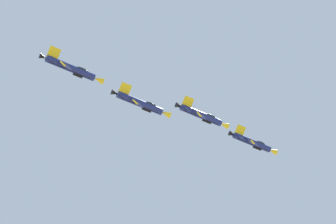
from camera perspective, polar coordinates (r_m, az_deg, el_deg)
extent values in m
cylinder|color=navy|center=(143.19, 9.23, -3.33)|extent=(9.67, 9.70, 1.70)
cube|color=#141947|center=(143.17, 9.17, -3.50)|extent=(8.04, 8.07, 1.30)
cone|color=yellow|center=(147.11, 11.43, -4.21)|extent=(2.80, 2.80, 1.56)
cone|color=black|center=(139.73, 7.06, -2.44)|extent=(2.09, 2.09, 1.36)
ellipsoid|color=#192333|center=(144.64, 10.14, -3.42)|extent=(3.36, 3.37, 1.56)
cube|color=black|center=(144.31, 9.80, -3.90)|extent=(2.53, 2.53, 1.37)
cube|color=navy|center=(144.52, 8.16, -2.99)|extent=(2.74, 3.56, 3.09)
cube|color=yellow|center=(145.76, 7.40, -2.72)|extent=(1.69, 1.01, 0.56)
cube|color=navy|center=(140.07, 9.21, -3.29)|extent=(3.55, 2.73, 3.09)
cube|color=yellow|center=(137.70, 9.30, -3.27)|extent=(1.01, 1.69, 0.56)
cube|color=navy|center=(141.87, 7.30, -2.57)|extent=(2.22, 2.21, 1.66)
cube|color=navy|center=(139.24, 7.90, -2.75)|extent=(2.21, 2.22, 1.66)
cube|color=yellow|center=(140.80, 7.95, -2.01)|extent=(3.23, 3.23, 1.99)
cylinder|color=navy|center=(133.08, 3.66, -0.36)|extent=(9.67, 9.70, 1.70)
cube|color=#141947|center=(133.07, 3.58, -0.54)|extent=(8.02, 8.05, 1.33)
cone|color=yellow|center=(136.33, 6.16, -1.40)|extent=(2.80, 2.80, 1.56)
cone|color=black|center=(130.29, 1.19, 0.67)|extent=(2.09, 2.09, 1.36)
ellipsoid|color=#192333|center=(134.26, 4.70, -0.50)|extent=(3.36, 3.36, 1.55)
cube|color=black|center=(134.01, 4.30, -1.00)|extent=(2.52, 2.52, 1.38)
cube|color=navy|center=(134.71, 2.58, 0.02)|extent=(2.70, 3.44, 3.20)
cube|color=yellow|center=(136.16, 1.84, 0.31)|extent=(1.69, 1.00, 0.57)
cube|color=navy|center=(129.98, 3.49, -0.30)|extent=(3.44, 2.69, 3.20)
cube|color=yellow|center=(127.60, 3.45, -0.26)|extent=(1.00, 1.69, 0.57)
cube|color=navy|center=(132.34, 1.55, 0.50)|extent=(2.20, 2.16, 1.72)
cube|color=navy|center=(129.55, 2.06, 0.33)|extent=(2.15, 2.20, 1.72)
cube|color=yellow|center=(131.12, 2.21, 1.10)|extent=(3.28, 3.28, 1.92)
cylinder|color=navy|center=(124.68, -3.10, 0.97)|extent=(9.67, 9.70, 1.70)
cube|color=#141947|center=(124.68, -3.18, 0.77)|extent=(8.01, 8.04, 1.34)
cone|color=yellow|center=(127.18, -0.27, -0.17)|extent=(2.80, 2.80, 1.56)
cone|color=black|center=(122.65, -5.86, 2.09)|extent=(2.09, 2.09, 1.36)
ellipsoid|color=#192333|center=(125.55, -1.93, 0.81)|extent=(3.36, 3.36, 1.55)
cube|color=black|center=(125.41, -2.37, 0.28)|extent=(2.52, 2.52, 1.38)
cube|color=navy|center=(126.61, -4.14, 1.37)|extent=(2.69, 3.41, 3.24)
cube|color=yellow|center=(128.28, -4.84, 1.67)|extent=(1.69, 1.00, 0.58)
cube|color=navy|center=(121.65, -3.45, 1.06)|extent=(3.40, 2.68, 3.24)
cube|color=yellow|center=(119.31, -3.63, 1.11)|extent=(0.99, 1.69, 0.58)
cube|color=navy|center=(124.57, -5.36, 1.90)|extent=(2.19, 2.14, 1.73)
cube|color=navy|center=(121.65, -4.99, 1.73)|extent=(2.14, 2.19, 1.73)
cube|color=yellow|center=(123.19, -4.73, 2.54)|extent=(3.29, 3.29, 1.90)
cylinder|color=navy|center=(122.61, -10.67, 4.76)|extent=(9.67, 9.70, 1.70)
cube|color=#141947|center=(122.57, -10.74, 4.55)|extent=(8.05, 8.08, 1.28)
cone|color=yellow|center=(124.12, -7.65, 3.54)|extent=(2.80, 2.80, 1.56)
cone|color=black|center=(121.55, -13.59, 5.91)|extent=(2.09, 2.09, 1.36)
ellipsoid|color=#192333|center=(123.17, -9.43, 4.58)|extent=(3.36, 3.36, 1.55)
cube|color=black|center=(122.97, -9.88, 4.04)|extent=(2.53, 2.53, 1.37)
cube|color=navy|center=(124.86, -11.64, 5.01)|extent=(2.76, 3.61, 3.03)
cube|color=yellow|center=(126.75, -12.28, 5.19)|extent=(1.69, 1.02, 0.56)
cube|color=navy|center=(119.73, -11.19, 5.02)|extent=(3.61, 2.75, 3.03)
cube|color=yellow|center=(117.48, -11.49, 5.23)|extent=(1.01, 1.69, 0.56)
cube|color=navy|center=(123.28, -12.98, 5.62)|extent=(2.24, 2.24, 1.63)
cube|color=navy|center=(120.27, -12.75, 5.64)|extent=(2.24, 2.23, 1.63)
cube|color=yellow|center=(121.97, -12.43, 6.37)|extent=(3.20, 3.20, 2.03)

